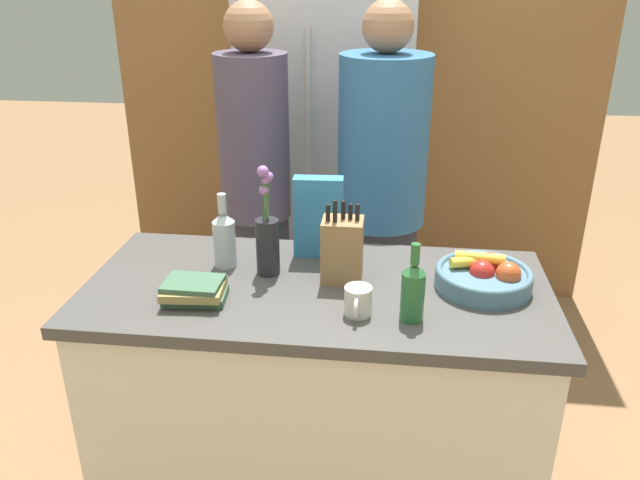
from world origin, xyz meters
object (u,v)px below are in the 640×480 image
Objects in this scene: flower_vase at (267,237)px; bottle_vinegar at (224,238)px; cereal_box at (318,217)px; book_stack at (194,290)px; coffee_mug at (358,301)px; bottle_oil at (413,290)px; refrigerator at (329,147)px; person_in_blue at (381,190)px; knife_block at (342,249)px; fruit_bowl at (485,276)px; person_at_sink at (255,181)px.

bottle_vinegar is (-0.15, 0.04, -0.03)m from flower_vase.
book_stack is at bearing -132.02° from cereal_box.
cereal_box is at bearing 112.55° from coffee_mug.
bottle_oil is at bearing -51.56° from cereal_box.
book_stack is 0.77× the size of bottle_vinegar.
person_in_blue is (0.29, -0.66, 0.00)m from refrigerator.
refrigerator is 1.64m from bottle_oil.
book_stack is 0.11× the size of person_in_blue.
bottle_vinegar is at bearing 171.90° from knife_block.
fruit_bowl is 0.18× the size of person_at_sink.
person_in_blue is at bearing 81.67° from knife_block.
bottle_vinegar is (0.03, 0.25, 0.07)m from book_stack.
bottle_oil is (0.32, -0.40, -0.05)m from cereal_box.
flower_vase is 0.52m from bottle_oil.
book_stack is at bearing 177.18° from coffee_mug.
coffee_mug is at bearing -2.82° from book_stack.
bottle_vinegar is (-0.40, 0.06, -0.01)m from knife_block.
refrigerator is 1.12× the size of person_at_sink.
cereal_box reaches higher than bottle_vinegar.
person_in_blue is (0.20, 0.53, -0.08)m from cereal_box.
person_in_blue reaches higher than fruit_bowl.
cereal_box is (0.15, 0.16, 0.01)m from flower_vase.
knife_block is (-0.45, 0.00, 0.07)m from fruit_bowl.
fruit_bowl is 1.09× the size of knife_block.
bottle_oil is at bearing -136.01° from fruit_bowl.
person_in_blue is (0.10, 0.71, -0.04)m from knife_block.
person_at_sink is 1.00× the size of person_in_blue.
bottle_vinegar reaches higher than bottle_oil.
book_stack is 1.05m from person_in_blue.
knife_block is at bearing -82.07° from refrigerator.
person_in_blue is at bearing -65.96° from refrigerator.
bottle_oil is 0.14× the size of person_at_sink.
book_stack is at bearing -155.96° from knife_block.
person_in_blue reaches higher than book_stack.
flower_vase is at bearing -132.58° from cereal_box.
person_at_sink is (-0.66, 0.95, -0.02)m from bottle_oil.
fruit_bowl reaches higher than book_stack.
coffee_mug is at bearing 177.37° from bottle_oil.
fruit_bowl is 1.06× the size of cereal_box.
person_at_sink is at bearing 105.47° from flower_vase.
person_at_sink is (-0.34, 0.55, -0.06)m from cereal_box.
person_in_blue reaches higher than knife_block.
refrigerator is 6.97× the size of knife_block.
cereal_box reaches higher than knife_block.
bottle_oil is (0.46, -0.24, -0.03)m from flower_vase.
refrigerator is at bearing 115.01° from fruit_bowl.
cereal_box is 0.44m from coffee_mug.
coffee_mug is at bearing -67.45° from cereal_box.
refrigerator is at bearing 86.27° from person_at_sink.
bottle_vinegar is at bearing -69.06° from person_at_sink.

